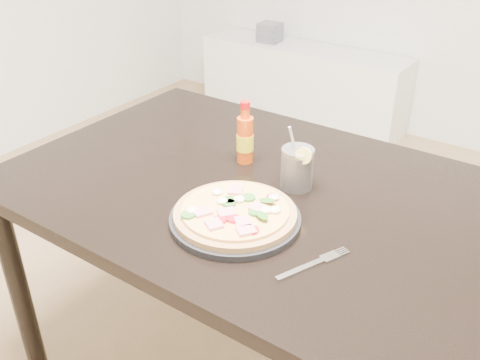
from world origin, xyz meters
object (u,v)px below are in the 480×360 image
Objects in this scene: pizza at (235,212)px; media_console at (302,84)px; dining_table at (265,214)px; plate at (235,219)px; hot_sauce_bottle at (245,138)px; fork at (315,263)px; cola_cup at (297,169)px.

media_console is at bearing 114.76° from pizza.
pizza is (0.03, -0.18, 0.11)m from dining_table.
pizza reaches higher than media_console.
hot_sauce_bottle reaches higher than plate.
fork reaches higher than dining_table.
cola_cup is (0.04, 0.23, 0.05)m from plate.
dining_table is 7.66× the size of hot_sauce_bottle.
hot_sauce_bottle reaches higher than dining_table.
fork is (0.39, -0.30, -0.07)m from hot_sauce_bottle.
fork is 0.13× the size of media_console.
dining_table is at bearing -35.41° from hot_sauce_bottle.
fork is (0.23, -0.03, -0.01)m from plate.
fork is 2.61m from media_console.
fork is at bearing -53.20° from cola_cup.
fork is (0.19, -0.26, -0.05)m from cola_cup.
plate is 0.22× the size of media_console.
hot_sauce_bottle is (-0.16, 0.27, 0.06)m from plate.
plate is at bearing -59.89° from hot_sauce_bottle.
plate is 0.32m from hot_sauce_bottle.
hot_sauce_bottle is (-0.13, 0.09, 0.16)m from dining_table.
hot_sauce_bottle is 1.05× the size of cola_cup.
fork is at bearing -39.25° from dining_table.
hot_sauce_bottle is at bearing 165.31° from fork.
media_console is at bearing 113.96° from hot_sauce_bottle.
hot_sauce_bottle is at bearing -66.04° from media_console.
pizza is at bearing -6.41° from plate.
pizza reaches higher than fork.
hot_sauce_bottle is at bearing 167.65° from cola_cup.
pizza is at bearing -81.68° from dining_table.
dining_table is at bearing -63.96° from media_console.
plate is 2.48m from media_console.
cola_cup is at bearing -12.35° from hot_sauce_bottle.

